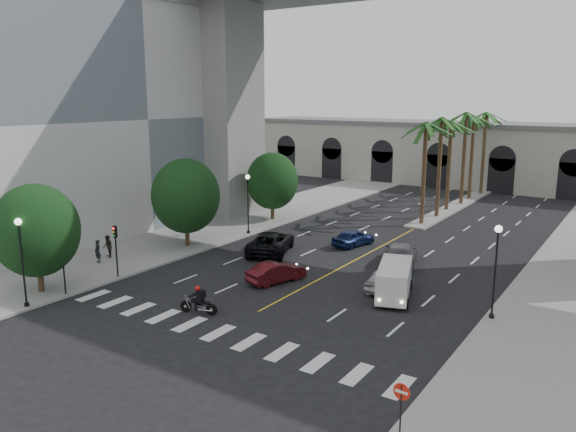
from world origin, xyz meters
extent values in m
plane|color=black|center=(0.00, 0.00, 0.00)|extent=(140.00, 140.00, 0.00)
cube|color=gray|center=(-15.00, 15.00, 0.07)|extent=(8.00, 100.00, 0.15)
cube|color=gray|center=(0.00, 38.00, 0.10)|extent=(2.00, 24.00, 0.20)
cube|color=silver|center=(-27.00, 12.00, 10.00)|extent=(16.00, 32.00, 20.00)
cube|color=gray|center=(-27.00, 12.00, 20.30)|extent=(16.50, 32.50, 0.60)
cube|color=beige|center=(0.00, 55.00, 4.00)|extent=(70.00, 10.00, 8.00)
cube|color=slate|center=(0.00, 55.00, 8.25)|extent=(71.00, 10.50, 0.50)
cube|color=gray|center=(-18.50, 22.00, 10.40)|extent=(5.00, 6.00, 20.80)
cylinder|color=#47331E|center=(0.00, 28.00, 4.75)|extent=(0.40, 0.40, 9.50)
cylinder|color=#47331E|center=(0.10, 32.00, 4.90)|extent=(0.40, 0.40, 9.80)
cylinder|color=#47331E|center=(-0.20, 36.00, 4.65)|extent=(0.40, 0.40, 9.30)
cylinder|color=#47331E|center=(0.15, 40.00, 5.05)|extent=(0.40, 0.40, 10.10)
cylinder|color=#47331E|center=(-0.10, 44.00, 4.80)|extent=(0.40, 0.40, 9.60)
cylinder|color=#47331E|center=(0.20, 48.00, 4.95)|extent=(0.40, 0.40, 9.90)
cylinder|color=#382616|center=(-13.00, -3.00, 1.17)|extent=(0.36, 0.36, 2.34)
ellipsoid|color=black|center=(-13.00, -3.00, 4.03)|extent=(5.20, 5.20, 5.72)
cylinder|color=#382616|center=(-13.00, 10.00, 1.22)|extent=(0.36, 0.36, 2.45)
ellipsoid|color=black|center=(-13.00, 10.00, 4.22)|extent=(5.44, 5.44, 5.98)
cylinder|color=#382616|center=(-13.00, 22.00, 1.13)|extent=(0.36, 0.36, 2.27)
ellipsoid|color=black|center=(-13.00, 22.00, 3.91)|extent=(5.04, 5.04, 5.54)
cylinder|color=black|center=(-11.40, -5.00, 0.18)|extent=(0.28, 0.28, 0.36)
cylinder|color=black|center=(-11.40, -5.00, 2.60)|extent=(0.11, 0.11, 5.00)
sphere|color=white|center=(-11.40, -5.00, 5.15)|extent=(0.40, 0.40, 0.40)
cylinder|color=black|center=(-11.40, 16.00, 0.18)|extent=(0.28, 0.28, 0.36)
cylinder|color=black|center=(-11.40, 16.00, 2.60)|extent=(0.11, 0.11, 5.00)
sphere|color=white|center=(-11.40, 16.00, 5.15)|extent=(0.40, 0.40, 0.40)
cylinder|color=black|center=(11.40, 8.00, 0.18)|extent=(0.28, 0.28, 0.36)
cylinder|color=black|center=(11.40, 8.00, 2.60)|extent=(0.11, 0.11, 5.00)
sphere|color=white|center=(11.40, 8.00, 5.15)|extent=(0.40, 0.40, 0.40)
cylinder|color=black|center=(-11.30, -2.50, 1.75)|extent=(0.10, 0.10, 3.50)
cube|color=black|center=(-11.30, -2.50, 3.25)|extent=(0.25, 0.18, 0.80)
cylinder|color=black|center=(-11.30, 1.50, 1.75)|extent=(0.10, 0.10, 3.50)
cube|color=black|center=(-11.30, 1.50, 3.25)|extent=(0.25, 0.18, 0.80)
cylinder|color=black|center=(-3.40, -0.29, 0.34)|extent=(0.68, 0.28, 0.67)
cylinder|color=black|center=(-1.83, 0.11, 0.34)|extent=(0.68, 0.28, 0.67)
cube|color=silver|center=(-2.56, -0.07, 0.43)|extent=(0.51, 0.42, 0.29)
cube|color=black|center=(-2.72, -0.11, 0.74)|extent=(0.66, 0.39, 0.22)
cube|color=black|center=(-2.24, 0.01, 0.70)|extent=(0.56, 0.39, 0.13)
cylinder|color=black|center=(-3.16, -0.23, 0.99)|extent=(0.19, 0.61, 0.03)
cube|color=black|center=(-2.48, -0.05, 1.12)|extent=(0.39, 0.49, 0.58)
cube|color=black|center=(-2.31, -0.01, 1.18)|extent=(0.24, 0.36, 0.43)
sphere|color=red|center=(-2.64, -0.09, 1.50)|extent=(0.29, 0.29, 0.29)
imported|color=#B2B1B7|center=(4.59, 9.61, 0.74)|extent=(1.86, 4.37, 1.47)
imported|color=#490E13|center=(-2.08, 6.83, 0.68)|extent=(2.65, 4.35, 1.35)
imported|color=black|center=(-6.44, 12.40, 0.84)|extent=(4.83, 6.68, 1.69)
imported|color=slate|center=(3.13, 15.16, 0.78)|extent=(3.63, 5.80, 1.57)
imported|color=#0F1E4A|center=(-1.99, 17.78, 0.68)|extent=(2.53, 4.28, 1.37)
cube|color=silver|center=(5.54, 8.36, 1.17)|extent=(3.22, 5.17, 1.80)
cube|color=black|center=(6.26, 6.18, 1.39)|extent=(1.65, 0.73, 0.76)
cylinder|color=black|center=(5.26, 6.47, 0.31)|extent=(0.44, 0.68, 0.63)
cylinder|color=black|center=(6.89, 7.00, 0.31)|extent=(0.44, 0.68, 0.63)
cylinder|color=black|center=(4.20, 9.72, 0.31)|extent=(0.44, 0.68, 0.63)
cylinder|color=black|center=(5.82, 10.25, 0.31)|extent=(0.44, 0.68, 0.63)
imported|color=black|center=(-15.09, 2.91, 0.99)|extent=(0.68, 0.51, 1.68)
imported|color=black|center=(-15.54, 4.17, 1.00)|extent=(1.04, 0.98, 1.69)
cylinder|color=black|center=(11.64, -5.53, 1.23)|extent=(0.06, 0.06, 2.46)
cylinder|color=red|center=(11.64, -5.53, 2.20)|extent=(0.61, 0.07, 0.61)
cube|color=silver|center=(11.64, -5.53, 2.20)|extent=(0.47, 0.05, 0.10)
camera|label=1|loc=(17.97, -22.14, 12.06)|focal=35.00mm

